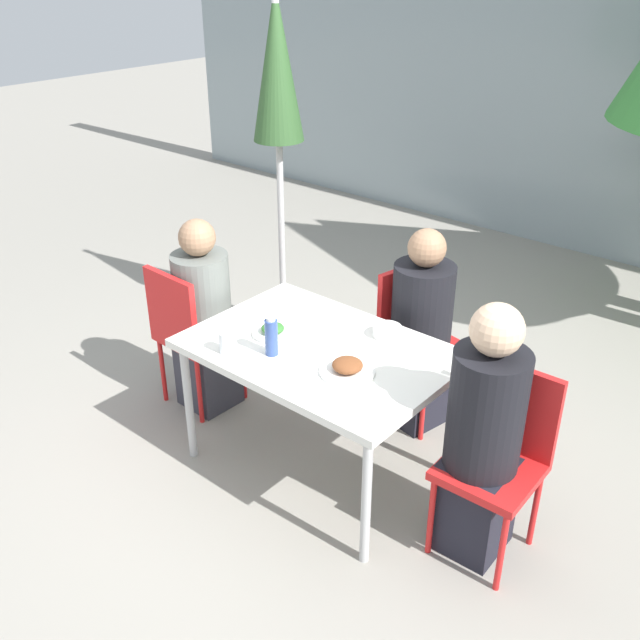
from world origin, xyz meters
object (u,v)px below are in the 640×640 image
person_right (482,440)px  person_far (420,335)px  salad_bowl (387,331)px  person_left (204,321)px  bottle (271,337)px  chair_far (416,331)px  closed_umbrella (278,87)px  chair_right (500,448)px  drinking_cup (226,342)px  chair_left (188,328)px

person_right → person_far: size_ratio=1.06×
person_right → salad_bowl: person_right is taller
person_left → bottle: bearing=-14.8°
chair_far → bottle: 1.02m
closed_umbrella → person_left: bearing=-72.6°
closed_umbrella → salad_bowl: bearing=-27.3°
chair_right → person_far: size_ratio=0.76×
bottle → salad_bowl: 0.60m
person_left → chair_right: person_left is taller
chair_far → person_far: 0.10m
bottle → drinking_cup: bearing=-144.5°
person_right → drinking_cup: 1.27m
closed_umbrella → chair_left: bearing=-76.4°
person_far → chair_far: bearing=-122.1°
person_far → person_right: bearing=60.0°
chair_left → drinking_cup: (0.63, -0.27, 0.26)m
chair_far → drinking_cup: chair_far is taller
person_left → person_far: 1.23m
drinking_cup → closed_umbrella: bearing=123.4°
chair_far → drinking_cup: size_ratio=8.12×
chair_left → bottle: 0.87m
salad_bowl → chair_left: bearing=-162.6°
bottle → salad_bowl: bottle is taller
chair_left → closed_umbrella: 1.60m
chair_left → person_left: bearing=57.9°
person_left → salad_bowl: size_ratio=8.06×
chair_left → drinking_cup: chair_left is taller
bottle → drinking_cup: (-0.18, -0.13, -0.04)m
chair_right → person_right: 0.12m
chair_left → chair_right: 1.89m
chair_right → person_right: (-0.05, -0.08, 0.07)m
person_right → drinking_cup: person_right is taller
bottle → salad_bowl: size_ratio=1.38×
person_left → person_right: 1.78m
closed_umbrella → salad_bowl: (1.39, -0.72, -0.93)m
chair_left → person_left: (0.05, 0.08, 0.03)m
chair_right → drinking_cup: 1.35m
chair_far → salad_bowl: (0.11, -0.45, 0.23)m
chair_right → drinking_cup: size_ratio=8.12×
drinking_cup → chair_left: bearing=156.5°
person_right → bottle: person_right is taller
closed_umbrella → drinking_cup: closed_umbrella is taller
person_right → chair_far: size_ratio=1.39×
bottle → chair_left: bearing=169.7°
person_far → salad_bowl: person_far is taller
person_far → closed_umbrella: closed_umbrella is taller
person_left → person_right: bearing=1.6°
chair_right → salad_bowl: size_ratio=6.14×
person_right → drinking_cup: size_ratio=11.32×
drinking_cup → bottle: bearing=35.5°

